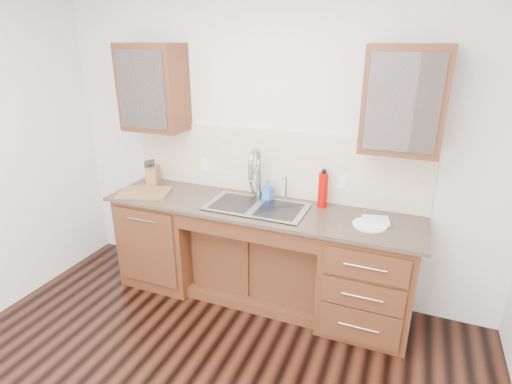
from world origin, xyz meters
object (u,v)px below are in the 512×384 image
at_px(soap_bottle, 268,190).
at_px(water_bottle, 323,190).
at_px(knife_block, 153,175).
at_px(cutting_board, 145,192).
at_px(plate, 370,225).

distance_m(soap_bottle, water_bottle, 0.48).
bearing_deg(knife_block, cutting_board, -93.59).
bearing_deg(knife_block, soap_bottle, -18.00).
xyz_separation_m(soap_bottle, cutting_board, (-1.10, -0.27, -0.08)).
distance_m(water_bottle, knife_block, 1.64).
bearing_deg(soap_bottle, cutting_board, -147.73).
bearing_deg(soap_bottle, water_bottle, 21.47).
bearing_deg(cutting_board, knife_block, 106.10).
bearing_deg(cutting_board, plate, 2.02).
bearing_deg(knife_block, water_bottle, -17.59).
height_order(water_bottle, cutting_board, water_bottle).
distance_m(knife_block, cutting_board, 0.26).
height_order(water_bottle, plate, water_bottle).
xyz_separation_m(water_bottle, cutting_board, (-1.57, -0.30, -0.14)).
bearing_deg(soap_bottle, plate, 5.62).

